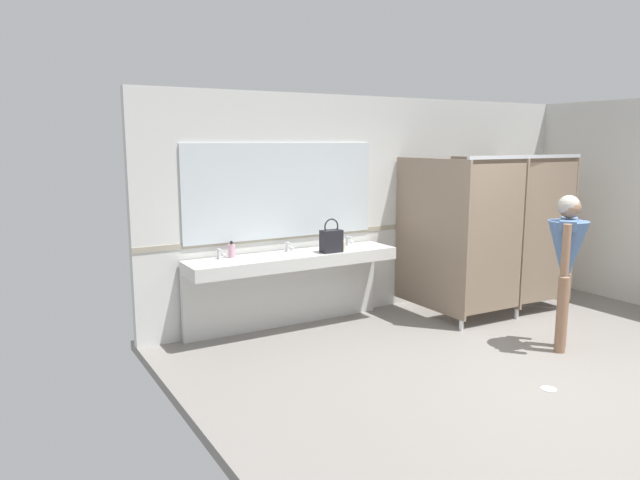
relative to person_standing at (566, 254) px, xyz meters
name	(u,v)px	position (x,y,z in m)	size (l,w,h in m)	color
ground_plane	(555,379)	(-0.60, -0.41, -1.07)	(6.48, 5.92, 0.10)	gray
wall_back	(384,204)	(-0.60, 2.31, 0.33)	(6.48, 0.12, 2.71)	silver
wall_back_tile_band	(387,228)	(-0.60, 2.24, 0.03)	(6.48, 0.01, 0.06)	#9E937F
vanity_counter	(291,274)	(-2.11, 2.05, -0.37)	(2.50, 0.53, 1.01)	silver
mirror_panel	(283,191)	(-2.11, 2.24, 0.57)	(2.40, 0.02, 1.09)	silver
bathroom_stalls	(495,230)	(0.46, 1.39, 0.02)	(1.90, 1.32, 2.00)	#84705B
person_standing	(566,254)	(0.00, 0.00, 0.00)	(0.56, 0.56, 1.62)	#8C664C
handbag	(331,240)	(-1.70, 1.83, 0.02)	(0.24, 0.14, 0.39)	black
soap_dispenser	(232,251)	(-2.80, 2.12, -0.05)	(0.07, 0.07, 0.18)	#D899B2
paper_cup	(343,246)	(-1.53, 1.86, -0.07)	(0.07, 0.07, 0.10)	beige
floor_drain_cover	(549,389)	(-0.94, -0.61, -1.02)	(0.14, 0.14, 0.01)	#B7BABF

